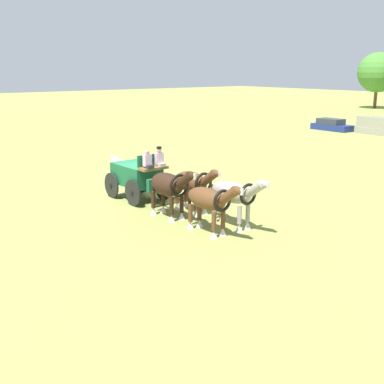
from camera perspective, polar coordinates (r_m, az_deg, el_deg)
The scene contains 10 objects.
ground_plane at distance 24.50m, azimuth -6.36°, elevation -0.78°, with size 220.00×220.00×0.00m, color olive.
show_wagon at distance 24.08m, azimuth -6.22°, elevation 1.89°, with size 5.46×1.94×2.75m.
draft_horse_rear_near at distance 21.72m, azimuth 0.09°, elevation 0.98°, with size 3.01×0.97×2.20m.
draft_horse_rear_off at distance 20.94m, azimuth -2.69°, elevation 0.68°, with size 2.99×1.02×2.29m.
draft_horse_lead_near at distance 19.81m, azimuth 4.85°, elevation -0.28°, with size 3.20×0.91×2.23m.
draft_horse_lead_off at distance 18.97m, azimuth 2.00°, elevation -1.03°, with size 3.09×0.90×2.18m.
parked_vehicle_a at distance 53.32m, azimuth 15.84°, elevation 7.43°, with size 4.29×1.78×1.19m.
parked_vehicle_b at distance 50.98m, azimuth 21.17°, elevation 7.07°, with size 5.05×1.85×1.67m.
tree_a at distance 84.54m, azimuth 20.67°, elevation 12.81°, with size 6.18×6.18×8.67m.
sponsor_banner at distance 29.54m, azimuth -8.37°, elevation 2.83°, with size 3.20×0.06×1.10m, color silver.
Camera 1 is at (20.31, -12.18, 6.29)m, focal length 46.12 mm.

